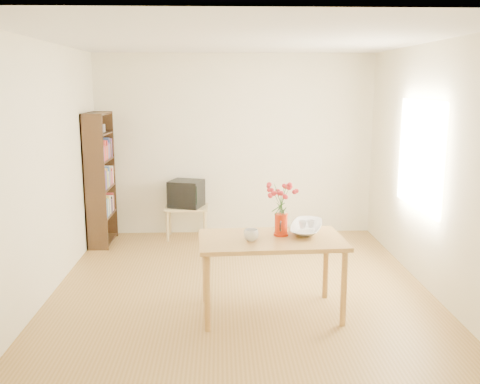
{
  "coord_description": "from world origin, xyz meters",
  "views": [
    {
      "loc": [
        -0.22,
        -5.46,
        2.16
      ],
      "look_at": [
        0.0,
        0.3,
        1.0
      ],
      "focal_mm": 40.0,
      "sensor_mm": 36.0,
      "label": 1
    }
  ],
  "objects_px": {
    "mug": "(251,235)",
    "television": "(186,193)",
    "table": "(271,247)",
    "pitcher": "(281,225)",
    "bowl": "(307,211)"
  },
  "relations": [
    {
      "from": "bowl",
      "to": "television",
      "type": "height_order",
      "value": "bowl"
    },
    {
      "from": "mug",
      "to": "television",
      "type": "distance_m",
      "value": 2.83
    },
    {
      "from": "bowl",
      "to": "television",
      "type": "relative_size",
      "value": 0.82
    },
    {
      "from": "pitcher",
      "to": "bowl",
      "type": "height_order",
      "value": "bowl"
    },
    {
      "from": "bowl",
      "to": "pitcher",
      "type": "bearing_deg",
      "value": -152.96
    },
    {
      "from": "table",
      "to": "bowl",
      "type": "relative_size",
      "value": 3.17
    },
    {
      "from": "mug",
      "to": "television",
      "type": "height_order",
      "value": "mug"
    },
    {
      "from": "table",
      "to": "pitcher",
      "type": "relative_size",
      "value": 6.37
    },
    {
      "from": "table",
      "to": "television",
      "type": "relative_size",
      "value": 2.61
    },
    {
      "from": "table",
      "to": "pitcher",
      "type": "bearing_deg",
      "value": 38.01
    },
    {
      "from": "pitcher",
      "to": "bowl",
      "type": "xyz_separation_m",
      "value": [
        0.27,
        0.14,
        0.11
      ]
    },
    {
      "from": "pitcher",
      "to": "mug",
      "type": "height_order",
      "value": "pitcher"
    },
    {
      "from": "television",
      "to": "pitcher",
      "type": "bearing_deg",
      "value": -49.54
    },
    {
      "from": "mug",
      "to": "bowl",
      "type": "distance_m",
      "value": 0.66
    },
    {
      "from": "pitcher",
      "to": "mug",
      "type": "relative_size",
      "value": 1.58
    }
  ]
}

